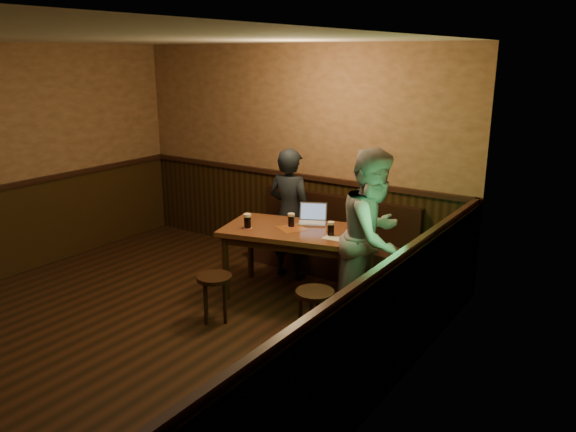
% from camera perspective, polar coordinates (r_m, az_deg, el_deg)
% --- Properties ---
extents(room, '(5.04, 6.04, 2.84)m').
position_cam_1_polar(room, '(5.44, -16.01, -0.14)').
color(room, black).
rests_on(room, ground).
extents(bench, '(2.20, 0.50, 0.95)m').
position_cam_1_polar(bench, '(7.11, 4.46, -3.26)').
color(bench, black).
rests_on(bench, ground).
extents(pub_table, '(1.67, 1.20, 0.81)m').
position_cam_1_polar(pub_table, '(6.26, 0.42, -2.18)').
color(pub_table, brown).
rests_on(pub_table, ground).
extents(stool_left, '(0.39, 0.39, 0.49)m').
position_cam_1_polar(stool_left, '(5.84, -7.46, -6.94)').
color(stool_left, black).
rests_on(stool_left, ground).
extents(stool_right, '(0.47, 0.47, 0.50)m').
position_cam_1_polar(stool_right, '(5.42, 2.74, -8.59)').
color(stool_right, black).
rests_on(stool_right, ground).
extents(pint_left, '(0.11, 0.11, 0.17)m').
position_cam_1_polar(pint_left, '(6.22, -4.14, -0.51)').
color(pint_left, '#AE1524').
rests_on(pint_left, pub_table).
extents(pint_mid, '(0.10, 0.10, 0.16)m').
position_cam_1_polar(pint_mid, '(6.26, 0.33, -0.41)').
color(pint_mid, '#AE1524').
rests_on(pint_mid, pub_table).
extents(pint_right, '(0.10, 0.10, 0.15)m').
position_cam_1_polar(pint_right, '(5.98, 4.37, -1.28)').
color(pint_right, '#AE1524').
rests_on(pint_right, pub_table).
extents(laptop, '(0.39, 0.36, 0.22)m').
position_cam_1_polar(laptop, '(6.42, 2.52, -0.19)').
color(laptop, silver).
rests_on(laptop, pub_table).
extents(menu, '(0.23, 0.16, 0.00)m').
position_cam_1_polar(menu, '(5.91, 4.68, -2.25)').
color(menu, silver).
rests_on(menu, pub_table).
extents(person_suit, '(0.59, 0.40, 1.61)m').
position_cam_1_polar(person_suit, '(6.78, 0.21, 0.21)').
color(person_suit, black).
rests_on(person_suit, ground).
extents(person_grey, '(0.70, 0.89, 1.80)m').
position_cam_1_polar(person_grey, '(5.67, 8.67, -2.18)').
color(person_grey, gray).
rests_on(person_grey, ground).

